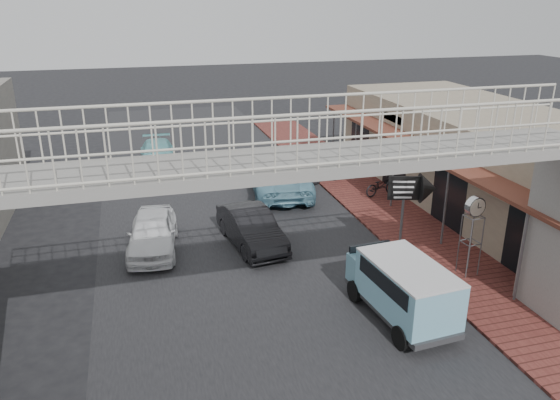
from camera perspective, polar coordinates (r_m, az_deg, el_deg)
ground at (r=17.21m, az=-1.96°, el=-8.85°), size 120.00×120.00×0.00m
road_strip at (r=17.21m, az=-1.96°, el=-8.84°), size 10.00×60.00×0.01m
sidewalk at (r=21.90m, az=12.87°, el=-2.59°), size 3.00×40.00×0.10m
shophouse_row at (r=24.42m, az=21.44°, el=3.76°), size 7.20×18.00×4.00m
footbridge at (r=12.33m, az=2.31°, el=-4.69°), size 16.40×2.40×6.34m
white_hatchback at (r=19.66m, az=-13.18°, el=-3.31°), size 2.10×4.20×1.37m
dark_sedan at (r=19.56m, az=-3.03°, el=-2.94°), size 1.95×4.22×1.34m
angkot_curb at (r=24.77m, az=-0.15°, el=2.37°), size 3.11×5.66×1.50m
angkot_far at (r=29.72m, az=-12.67°, el=4.71°), size 2.00×4.49×1.28m
angkot_van at (r=15.34m, az=12.76°, el=-8.51°), size 1.93×3.73×1.77m
motorcycle_near at (r=24.77m, az=10.52°, el=1.54°), size 1.84×1.09×0.91m
motorcycle_far at (r=26.05m, az=4.84°, el=3.02°), size 1.97×1.10×1.14m
street_clock at (r=17.83m, az=19.67°, el=-1.02°), size 0.66×0.55×2.60m
arrow_sign at (r=18.91m, az=14.95°, el=1.10°), size 1.71×1.14×2.83m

